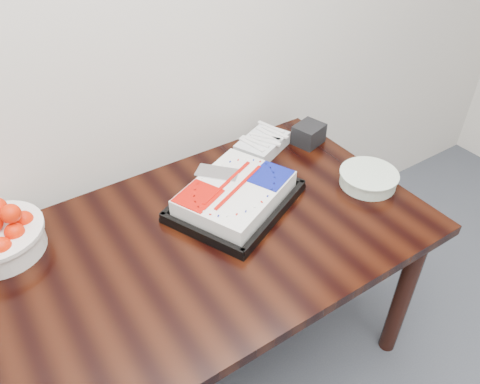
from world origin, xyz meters
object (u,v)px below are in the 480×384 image
table (173,270)px  cake_tray (235,196)px  plate_stack (368,178)px  napkin_box (309,134)px

table → cake_tray: 0.34m
table → plate_stack: (0.80, -0.10, 0.11)m
table → napkin_box: bearing=17.9°
cake_tray → napkin_box: (0.49, 0.18, 0.00)m
table → plate_stack: bearing=-6.9°
table → cake_tray: size_ratio=3.27×
cake_tray → plate_stack: (0.49, -0.18, -0.01)m
table → napkin_box: (0.80, 0.26, 0.13)m
table → napkin_box: 0.85m
cake_tray → plate_stack: size_ratio=2.47×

